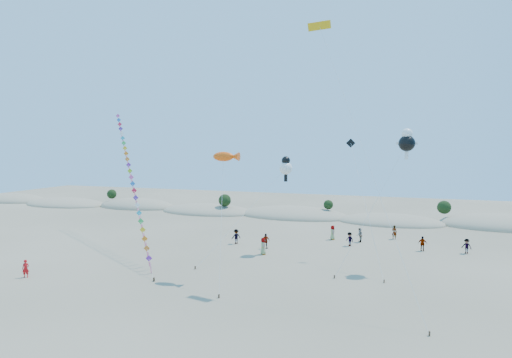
{
  "coord_description": "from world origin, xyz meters",
  "views": [
    {
      "loc": [
        17.31,
        -25.93,
        12.06
      ],
      "look_at": [
        3.79,
        14.0,
        8.81
      ],
      "focal_mm": 30.0,
      "sensor_mm": 36.0,
      "label": 1
    }
  ],
  "objects_px": {
    "kite_train": "(130,172)",
    "parafoil_kite": "(321,32)",
    "flyer_foreground": "(26,269)",
    "fish_kite": "(226,157)"
  },
  "relations": [
    {
      "from": "kite_train",
      "to": "parafoil_kite",
      "type": "bearing_deg",
      "value": -14.06
    },
    {
      "from": "parafoil_kite",
      "to": "flyer_foreground",
      "type": "bearing_deg",
      "value": -161.37
    },
    {
      "from": "kite_train",
      "to": "fish_kite",
      "type": "height_order",
      "value": "kite_train"
    },
    {
      "from": "kite_train",
      "to": "flyer_foreground",
      "type": "relative_size",
      "value": 13.68
    },
    {
      "from": "fish_kite",
      "to": "parafoil_kite",
      "type": "distance_m",
      "value": 13.95
    },
    {
      "from": "kite_train",
      "to": "fish_kite",
      "type": "distance_m",
      "value": 18.09
    },
    {
      "from": "kite_train",
      "to": "parafoil_kite",
      "type": "height_order",
      "value": "parafoil_kite"
    },
    {
      "from": "fish_kite",
      "to": "kite_train",
      "type": "bearing_deg",
      "value": 153.4
    },
    {
      "from": "flyer_foreground",
      "to": "fish_kite",
      "type": "bearing_deg",
      "value": -7.82
    },
    {
      "from": "parafoil_kite",
      "to": "kite_train",
      "type": "bearing_deg",
      "value": 165.94
    }
  ]
}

